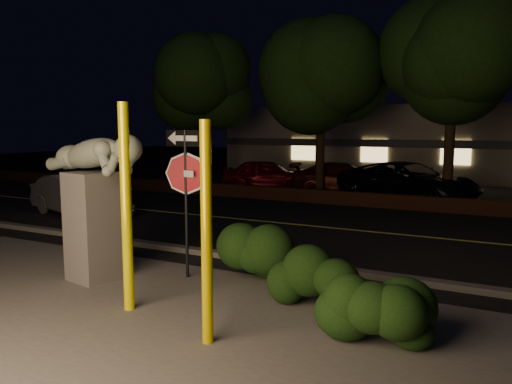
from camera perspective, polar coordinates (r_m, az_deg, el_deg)
ground at (r=17.02m, az=11.41°, el=-2.26°), size 90.00×90.00×0.00m
patio at (r=7.46m, az=-13.87°, el=-14.82°), size 14.00×6.00×0.02m
road at (r=14.21m, az=8.01°, el=-4.06°), size 80.00×8.00×0.01m
lane_marking at (r=14.20m, az=8.01°, el=-4.01°), size 80.00×0.12×0.00m
curb at (r=10.52m, az=0.43°, el=-7.73°), size 80.00×0.25×0.12m
brick_wall at (r=18.22m, az=12.57°, el=-0.86°), size 40.00×0.35×0.50m
parking_lot at (r=23.76m, az=16.14°, el=0.31°), size 40.00×12.00×0.01m
building at (r=31.48m, az=19.19°, el=5.49°), size 22.00×10.20×4.00m
tree_far_a at (r=23.07m, az=-5.99°, el=13.64°), size 4.60×4.60×7.43m
tree_far_b at (r=20.86m, az=7.54°, el=16.27°), size 5.20×5.20×8.41m
tree_far_c at (r=19.27m, az=21.72°, el=15.39°), size 4.80×4.80×7.84m
yellow_pole_left at (r=7.75m, az=-14.60°, el=-1.86°), size 0.16×0.16×3.18m
yellow_pole_right at (r=6.37m, az=-5.67°, el=-4.88°), size 0.15×0.15×2.90m
signpost at (r=9.18m, az=-8.04°, el=2.05°), size 0.93×0.14×2.76m
sculpture at (r=9.45m, az=-18.07°, el=0.06°), size 2.52×1.10×2.69m
hedge_center at (r=9.18m, az=1.97°, el=-6.90°), size 2.26×1.53×1.08m
hedge_right at (r=7.90m, az=6.76°, el=-9.49°), size 1.74×1.21×1.03m
hedge_far_right at (r=6.88m, az=14.50°, el=-12.32°), size 1.70×1.42×1.01m
silver_sedan at (r=16.92m, az=-19.54°, el=-0.32°), size 4.23×2.30×1.32m
parked_car_red at (r=22.69m, az=1.30°, el=2.02°), size 4.35×2.75×1.38m
parked_car_darkred at (r=21.67m, az=10.00°, el=1.56°), size 4.82×2.86×1.31m
parked_car_dark at (r=19.90m, az=16.98°, el=1.13°), size 5.95×4.33×1.50m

